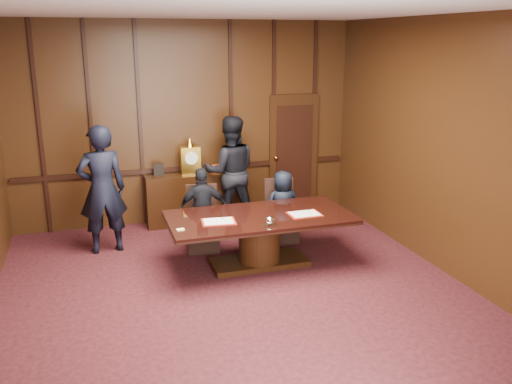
% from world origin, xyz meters
% --- Properties ---
extents(room, '(7.00, 7.04, 3.50)m').
position_xyz_m(room, '(0.07, 0.14, 1.72)').
color(room, black).
rests_on(room, ground).
extents(sideboard, '(1.60, 0.45, 1.54)m').
position_xyz_m(sideboard, '(0.00, 3.26, 0.49)').
color(sideboard, black).
rests_on(sideboard, ground).
extents(conference_table, '(2.62, 1.32, 0.76)m').
position_xyz_m(conference_table, '(0.57, 1.10, 0.51)').
color(conference_table, black).
rests_on(conference_table, ground).
extents(folder_left, '(0.49, 0.38, 0.02)m').
position_xyz_m(folder_left, '(-0.05, 0.98, 0.77)').
color(folder_left, '#A31E0F').
rests_on(folder_left, conference_table).
extents(folder_right, '(0.47, 0.34, 0.02)m').
position_xyz_m(folder_right, '(1.19, 0.93, 0.77)').
color(folder_right, '#A31E0F').
rests_on(folder_right, conference_table).
extents(inkstand, '(0.20, 0.14, 0.12)m').
position_xyz_m(inkstand, '(0.57, 0.65, 0.81)').
color(inkstand, white).
rests_on(inkstand, conference_table).
extents(notepad, '(0.11, 0.09, 0.01)m').
position_xyz_m(notepad, '(-0.61, 0.82, 0.77)').
color(notepad, '#FEFD7C').
rests_on(notepad, conference_table).
extents(chair_left, '(0.55, 0.55, 0.99)m').
position_xyz_m(chair_left, '(-0.07, 1.98, 0.29)').
color(chair_left, black).
rests_on(chair_left, ground).
extents(chair_right, '(0.52, 0.52, 0.99)m').
position_xyz_m(chair_right, '(1.23, 1.98, 0.29)').
color(chair_right, black).
rests_on(chair_right, ground).
extents(signatory_left, '(0.78, 0.35, 1.31)m').
position_xyz_m(signatory_left, '(-0.08, 1.90, 0.66)').
color(signatory_left, black).
rests_on(signatory_left, ground).
extents(signatory_right, '(0.58, 0.38, 1.17)m').
position_xyz_m(signatory_right, '(1.22, 1.90, 0.59)').
color(signatory_right, black).
rests_on(signatory_right, ground).
extents(witness_left, '(0.77, 0.56, 1.98)m').
position_xyz_m(witness_left, '(-1.53, 2.32, 0.99)').
color(witness_left, black).
rests_on(witness_left, ground).
extents(witness_right, '(1.04, 0.86, 1.93)m').
position_xyz_m(witness_right, '(0.64, 2.95, 0.96)').
color(witness_right, black).
rests_on(witness_right, ground).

